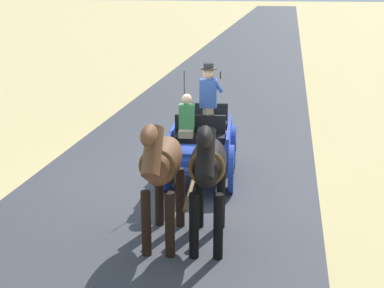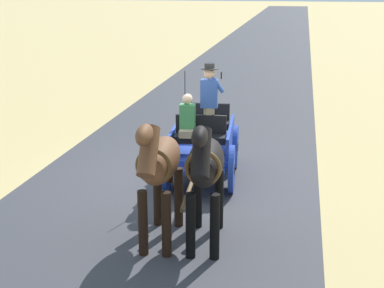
# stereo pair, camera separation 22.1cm
# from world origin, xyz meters

# --- Properties ---
(ground_plane) EXTENTS (200.00, 200.00, 0.00)m
(ground_plane) POSITION_xyz_m (0.00, 0.00, 0.00)
(ground_plane) COLOR tan
(road_surface) EXTENTS (6.05, 160.00, 0.01)m
(road_surface) POSITION_xyz_m (0.00, 0.00, 0.00)
(road_surface) COLOR #38383D
(road_surface) RESTS_ON ground
(horse_drawn_carriage) EXTENTS (1.58, 4.52, 2.50)m
(horse_drawn_carriage) POSITION_xyz_m (-0.60, -0.05, 0.82)
(horse_drawn_carriage) COLOR #1E3899
(horse_drawn_carriage) RESTS_ON ground
(horse_near_side) EXTENTS (0.70, 2.14, 2.21)m
(horse_near_side) POSITION_xyz_m (-1.17, 2.95, 1.32)
(horse_near_side) COLOR black
(horse_near_side) RESTS_ON ground
(horse_off_side) EXTENTS (0.64, 2.13, 2.21)m
(horse_off_side) POSITION_xyz_m (-0.46, 3.00, 1.32)
(horse_off_side) COLOR brown
(horse_off_side) RESTS_ON ground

